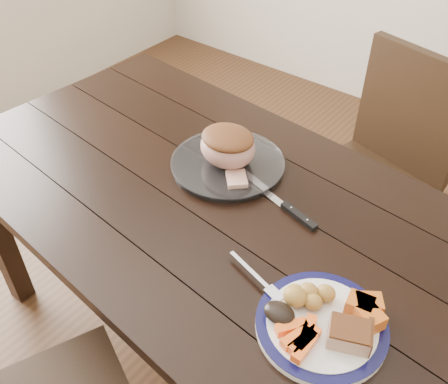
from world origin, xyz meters
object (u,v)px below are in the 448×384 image
Objects in this scene: fork at (259,279)px; carving_knife at (288,208)px; dining_table at (207,214)px; serving_platter at (228,165)px; chair_far at (381,162)px; pork_slice at (349,335)px; roast_joint at (228,147)px; dinner_plate at (321,326)px.

fork is 0.27m from carving_knife.
dining_table is 5.09× the size of serving_platter.
chair_far reaches higher than fork.
pork_slice reaches higher than dining_table.
pork_slice is at bearing -29.85° from serving_platter.
pork_slice is 0.42m from carving_knife.
pork_slice is at bearing -20.20° from dining_table.
dining_table is 0.21m from roast_joint.
dinner_plate is 0.59m from serving_platter.
dinner_plate is at bearing -32.82° from carving_knife.
roast_joint reaches higher than pork_slice.
carving_knife is (0.23, 0.07, 0.10)m from dining_table.
chair_far is at bearing 67.26° from roast_joint.
chair_far is (0.24, 0.74, -0.13)m from dining_table.
chair_far reaches higher than serving_platter.
dinner_plate is 0.37m from carving_knife.
chair_far is at bearing 108.88° from fork.
dinner_plate is 1.59× the size of fork.
dining_table is 0.59m from pork_slice.
serving_platter is at bearing -177.23° from carving_knife.
chair_far is at bearing 67.26° from serving_platter.
chair_far is 0.99m from dinner_plate.
roast_joint is at bearing -177.23° from carving_knife.
roast_joint is at bearing 147.58° from dinner_plate.
roast_joint is at bearing -90.00° from serving_platter.
dining_table is 0.38m from fork.
fork is (0.07, -0.92, 0.25)m from chair_far.
pork_slice is 0.26× the size of carving_knife.
dining_table is 19.97× the size of pork_slice.
roast_joint reaches higher than dining_table.
pork_slice reaches higher than carving_knife.
carving_knife is at bearing -11.01° from serving_platter.
dinner_plate is 0.07m from pork_slice.
chair_far is 2.84× the size of serving_platter.
pork_slice is 0.50× the size of roast_joint.
fork is 1.05× the size of roast_joint.
dining_table is at bearing -147.83° from carving_knife.
fork reaches higher than dinner_plate.
carving_knife is (-0.01, -0.66, 0.23)m from chair_far.
pork_slice is 0.23m from fork.
serving_platter is 0.25m from carving_knife.
roast_joint is at bearing 151.57° from fork.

